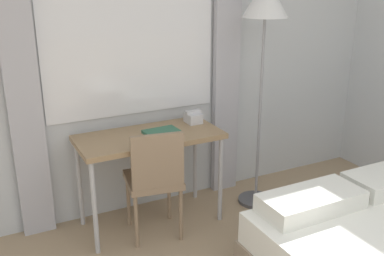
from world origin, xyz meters
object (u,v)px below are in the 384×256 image
(telephone, at_px, (193,117))
(book, at_px, (161,132))
(desk_chair, at_px, (155,176))
(desk, at_px, (149,143))
(standing_lamp, at_px, (265,16))

(telephone, relative_size, book, 0.51)
(desk_chair, bearing_deg, book, 63.51)
(desk, relative_size, standing_lamp, 0.58)
(desk, distance_m, desk_chair, 0.29)
(desk, distance_m, telephone, 0.46)
(desk, xyz_separation_m, desk_chair, (-0.05, -0.22, -0.18))
(desk_chair, height_order, standing_lamp, standing_lamp)
(desk, height_order, telephone, telephone)
(desk_chair, xyz_separation_m, telephone, (0.48, 0.32, 0.30))
(desk_chair, relative_size, telephone, 6.30)
(desk_chair, distance_m, book, 0.36)
(standing_lamp, bearing_deg, desk_chair, -173.41)
(desk, bearing_deg, desk_chair, -102.96)
(telephone, bearing_deg, desk, -166.64)
(desk, bearing_deg, telephone, 13.36)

